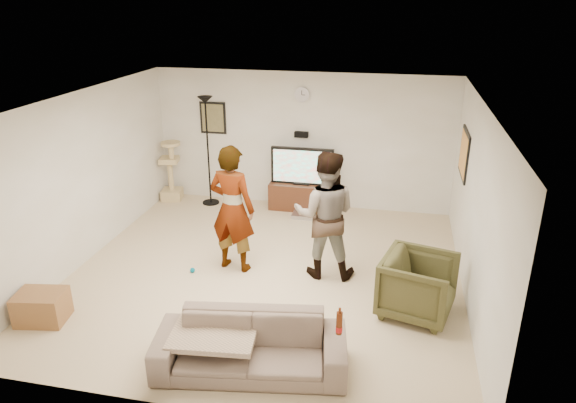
% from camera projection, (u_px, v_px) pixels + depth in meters
% --- Properties ---
extents(floor, '(5.50, 5.50, 0.02)m').
position_uv_depth(floor, '(266.00, 273.00, 7.58)').
color(floor, tan).
rests_on(floor, ground).
extents(ceiling, '(5.50, 5.50, 0.02)m').
position_uv_depth(ceiling, '(263.00, 100.00, 6.64)').
color(ceiling, silver).
rests_on(ceiling, wall_back).
extents(wall_back, '(5.50, 0.04, 2.50)m').
position_uv_depth(wall_back, '(302.00, 141.00, 9.61)').
color(wall_back, beige).
rests_on(wall_back, floor).
extents(wall_front, '(5.50, 0.04, 2.50)m').
position_uv_depth(wall_front, '(187.00, 299.00, 4.61)').
color(wall_front, beige).
rests_on(wall_front, floor).
extents(wall_left, '(0.04, 5.50, 2.50)m').
position_uv_depth(wall_left, '(83.00, 178.00, 7.64)').
color(wall_left, beige).
rests_on(wall_left, floor).
extents(wall_right, '(0.04, 5.50, 2.50)m').
position_uv_depth(wall_right, '(476.00, 208.00, 6.58)').
color(wall_right, beige).
rests_on(wall_right, floor).
extents(wall_clock, '(0.26, 0.04, 0.26)m').
position_uv_depth(wall_clock, '(302.00, 95.00, 9.27)').
color(wall_clock, silver).
rests_on(wall_clock, wall_back).
extents(wall_speaker, '(0.25, 0.10, 0.10)m').
position_uv_depth(wall_speaker, '(301.00, 135.00, 9.51)').
color(wall_speaker, black).
rests_on(wall_speaker, wall_back).
extents(picture_back, '(0.42, 0.03, 0.52)m').
position_uv_depth(picture_back, '(213.00, 118.00, 9.79)').
color(picture_back, brown).
rests_on(picture_back, wall_back).
extents(picture_right, '(0.03, 0.78, 0.62)m').
position_uv_depth(picture_right, '(464.00, 154.00, 7.94)').
color(picture_right, '#F39B44').
rests_on(picture_right, wall_right).
extents(tv_stand, '(1.20, 0.45, 0.50)m').
position_uv_depth(tv_stand, '(302.00, 196.00, 9.74)').
color(tv_stand, '#3D1F12').
rests_on(tv_stand, floor).
extents(console_box, '(0.40, 0.30, 0.07)m').
position_uv_depth(console_box, '(303.00, 215.00, 9.44)').
color(console_box, '#B1B1BE').
rests_on(console_box, floor).
extents(tv, '(1.15, 0.08, 0.68)m').
position_uv_depth(tv, '(302.00, 166.00, 9.53)').
color(tv, black).
rests_on(tv, tv_stand).
extents(tv_screen, '(1.06, 0.01, 0.60)m').
position_uv_depth(tv_screen, '(302.00, 167.00, 9.49)').
color(tv_screen, '#43D6B3').
rests_on(tv_screen, tv).
extents(floor_lamp, '(0.32, 0.32, 2.06)m').
position_uv_depth(floor_lamp, '(208.00, 152.00, 9.72)').
color(floor_lamp, black).
rests_on(floor_lamp, floor).
extents(cat_tree, '(0.45, 0.45, 1.18)m').
position_uv_depth(cat_tree, '(170.00, 171.00, 10.07)').
color(cat_tree, tan).
rests_on(cat_tree, floor).
extents(person_left, '(0.75, 0.57, 1.87)m').
position_uv_depth(person_left, '(232.00, 209.00, 7.38)').
color(person_left, gray).
rests_on(person_left, floor).
extents(person_right, '(0.93, 0.75, 1.83)m').
position_uv_depth(person_right, '(325.00, 215.00, 7.22)').
color(person_right, navy).
rests_on(person_right, floor).
extents(sofa, '(2.12, 1.09, 0.59)m').
position_uv_depth(sofa, '(250.00, 346.00, 5.52)').
color(sofa, '#6E5C51').
rests_on(sofa, floor).
extents(throw_blanket, '(0.97, 0.79, 0.06)m').
position_uv_depth(throw_blanket, '(214.00, 333.00, 5.56)').
color(throw_blanket, tan).
rests_on(throw_blanket, sofa).
extents(beer_bottle, '(0.06, 0.06, 0.25)m').
position_uv_depth(beer_bottle, '(339.00, 323.00, 5.19)').
color(beer_bottle, '#541F0A').
rests_on(beer_bottle, sofa).
extents(armchair, '(1.05, 1.03, 0.79)m').
position_uv_depth(armchair, '(418.00, 286.00, 6.47)').
color(armchair, '#3D3C1F').
rests_on(armchair, floor).
extents(side_table, '(0.64, 0.52, 0.38)m').
position_uv_depth(side_table, '(42.00, 307.00, 6.40)').
color(side_table, brown).
rests_on(side_table, floor).
extents(toy_ball, '(0.07, 0.07, 0.07)m').
position_uv_depth(toy_ball, '(192.00, 270.00, 7.56)').
color(toy_ball, '#006484').
rests_on(toy_ball, floor).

